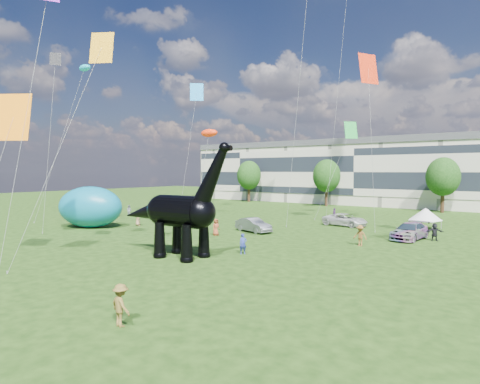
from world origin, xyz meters
The scene contains 15 objects.
ground centered at (0.00, 0.00, 0.00)m, with size 220.00×220.00×0.00m, color #16330C.
terrace_row centered at (-8.00, 62.00, 6.00)m, with size 78.00×11.00×12.00m, color beige.
tree_far_left centered at (-30.00, 53.00, 6.29)m, with size 5.20×5.20×9.44m.
tree_mid_left centered at (-12.00, 53.00, 6.29)m, with size 5.20×5.20×9.44m.
tree_mid_right centered at (8.00, 53.00, 6.29)m, with size 5.20×5.20×9.44m.
dinosaur_sculpture centered at (-2.70, 4.07, 3.43)m, with size 11.10×3.16×9.08m.
car_silver centered at (-17.78, 20.71, 0.77)m, with size 1.81×4.50×1.53m, color #A2A3A7.
car_grey centered at (-4.97, 18.02, 0.77)m, with size 1.63×4.68×1.54m, color slate.
car_white centered at (1.33, 28.57, 0.75)m, with size 2.50×5.42×1.51m, color silver.
car_dark centered at (10.07, 23.11, 0.82)m, with size 2.29×5.64×1.64m, color #595960.
gazebo_near centered at (9.76, 31.68, 1.72)m, with size 4.09×4.09×2.45m.
gazebo_left centered at (-24.26, 28.73, 1.71)m, with size 3.51×3.51×2.43m.
inflatable_teal centered at (-22.57, 9.54, 2.44)m, with size 7.82×4.88×4.88m, color #0C6F91.
visitors centered at (-1.30, 15.47, 0.90)m, with size 55.30×40.70×1.89m.
kites centered at (-0.05, 14.14, 18.76)m, with size 60.09×46.22×29.60m.
Camera 1 is at (19.64, -18.11, 6.70)m, focal length 30.00 mm.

